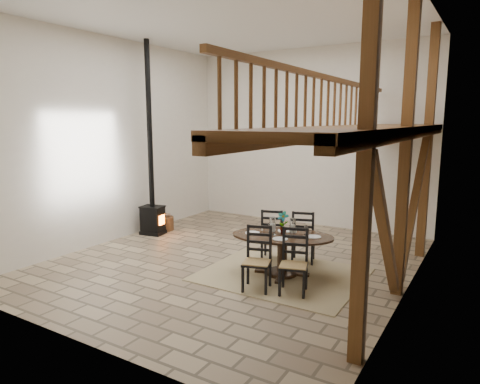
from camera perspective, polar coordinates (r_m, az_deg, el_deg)
The scene contains 7 objects.
ground at distance 9.38m, azimuth -0.80°, elevation -9.16°, with size 8.00×8.00×0.00m, color tan.
room_shell at distance 8.31m, azimuth 6.23°, elevation 9.53°, with size 7.02×8.02×5.01m.
rug at distance 8.61m, azimuth 5.59°, elevation -10.89°, with size 3.00×2.50×0.02m, color tan.
dining_table at distance 8.47m, azimuth 5.64°, elevation -8.04°, with size 2.24×2.43×1.27m.
wood_stove at distance 11.48m, azimuth -11.68°, elevation 0.05°, with size 0.66×0.55×5.00m.
log_basket at distance 12.04m, azimuth -10.16°, elevation -4.07°, with size 0.56×0.56×0.46m.
log_stack at distance 12.05m, azimuth -11.39°, elevation -4.50°, with size 0.45×0.54×0.24m.
Camera 1 is at (4.70, -7.53, 3.02)m, focal length 32.00 mm.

